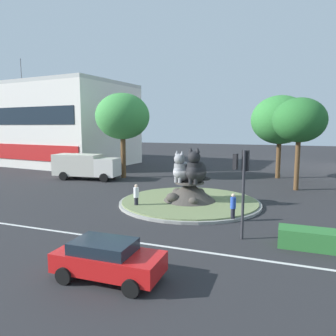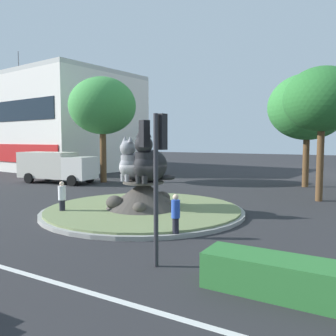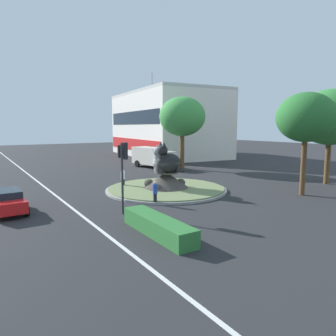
# 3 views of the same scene
# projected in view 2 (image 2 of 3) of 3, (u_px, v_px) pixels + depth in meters

# --- Properties ---
(ground_plane) EXTENTS (160.00, 160.00, 0.00)m
(ground_plane) POSITION_uv_depth(u_px,v_px,m) (143.00, 213.00, 18.00)
(ground_plane) COLOR #28282B
(roundabout_island) EXTENTS (10.36, 10.36, 1.65)m
(roundabout_island) POSITION_uv_depth(u_px,v_px,m) (143.00, 203.00, 17.97)
(roundabout_island) COLOR gray
(roundabout_island) RESTS_ON ground
(cat_statue_grey) EXTENTS (1.90, 2.34, 2.31)m
(cat_statue_grey) POSITION_uv_depth(u_px,v_px,m) (134.00, 164.00, 18.05)
(cat_statue_grey) COLOR gray
(cat_statue_grey) RESTS_ON roundabout_island
(cat_statue_black) EXTENTS (1.68, 2.63, 2.59)m
(cat_statue_black) POSITION_uv_depth(u_px,v_px,m) (149.00, 163.00, 17.35)
(cat_statue_black) COLOR black
(cat_statue_black) RESTS_ON roundabout_island
(traffic_light_mast) EXTENTS (0.78, 0.47, 4.52)m
(traffic_light_mast) POSITION_uv_depth(u_px,v_px,m) (156.00, 155.00, 10.19)
(traffic_light_mast) COLOR #2D2D33
(traffic_light_mast) RESTS_ON ground
(shophouse_block) EXTENTS (26.35, 16.25, 16.01)m
(shophouse_block) POSITION_uv_depth(u_px,v_px,m) (45.00, 124.00, 46.94)
(shophouse_block) COLOR silver
(shophouse_block) RESTS_ON ground
(clipped_hedge_strip) EXTENTS (5.49, 1.20, 0.90)m
(clipped_hedge_strip) POSITION_uv_depth(u_px,v_px,m) (319.00, 284.00, 7.97)
(clipped_hedge_strip) COLOR #2D7033
(clipped_hedge_strip) RESTS_ON ground
(broadleaf_tree_behind_island) EXTENTS (6.15, 6.15, 8.98)m
(broadleaf_tree_behind_island) POSITION_uv_depth(u_px,v_px,m) (308.00, 107.00, 27.36)
(broadleaf_tree_behind_island) COLOR brown
(broadleaf_tree_behind_island) RESTS_ON ground
(second_tree_near_tower) EXTENTS (4.58, 4.58, 8.16)m
(second_tree_near_tower) POSITION_uv_depth(u_px,v_px,m) (322.00, 100.00, 20.92)
(second_tree_near_tower) COLOR brown
(second_tree_near_tower) RESTS_ON ground
(third_tree_left) EXTENTS (5.88, 5.88, 9.26)m
(third_tree_left) POSITION_uv_depth(u_px,v_px,m) (102.00, 106.00, 30.45)
(third_tree_left) COLOR brown
(third_tree_left) RESTS_ON ground
(pedestrian_blue_shirt) EXTENTS (0.34, 0.34, 1.70)m
(pedestrian_blue_shirt) POSITION_uv_depth(u_px,v_px,m) (176.00, 215.00, 13.24)
(pedestrian_blue_shirt) COLOR black
(pedestrian_blue_shirt) RESTS_ON ground
(pedestrian_white_shirt) EXTENTS (0.37, 0.37, 1.72)m
(pedestrian_white_shirt) POSITION_uv_depth(u_px,v_px,m) (62.00, 198.00, 17.15)
(pedestrian_white_shirt) COLOR black
(pedestrian_white_shirt) RESTS_ON ground
(delivery_box_truck) EXTENTS (7.26, 3.29, 2.69)m
(delivery_box_truck) POSITION_uv_depth(u_px,v_px,m) (56.00, 166.00, 30.34)
(delivery_box_truck) COLOR silver
(delivery_box_truck) RESTS_ON ground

